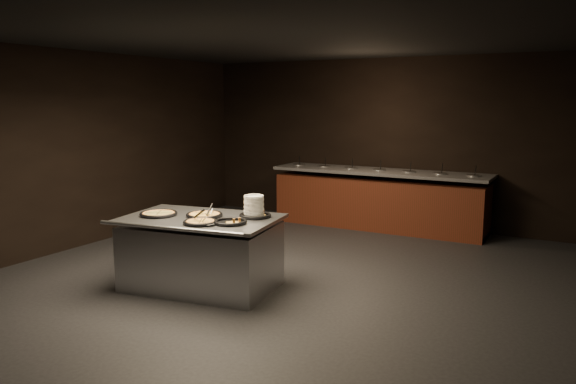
# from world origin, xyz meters

# --- Properties ---
(room) EXTENTS (7.02, 8.02, 2.92)m
(room) POSITION_xyz_m (0.00, 0.00, 1.45)
(room) COLOR black
(room) RESTS_ON ground
(salad_bar) EXTENTS (3.70, 0.83, 1.18)m
(salad_bar) POSITION_xyz_m (0.00, 3.56, 0.44)
(salad_bar) COLOR #581E14
(salad_bar) RESTS_ON ground
(serving_counter) EXTENTS (1.91, 1.38, 0.84)m
(serving_counter) POSITION_xyz_m (-0.73, -0.40, 0.40)
(serving_counter) COLOR silver
(serving_counter) RESTS_ON ground
(plate_stack) EXTENTS (0.23, 0.23, 0.26)m
(plate_stack) POSITION_xyz_m (-0.17, -0.13, 0.97)
(plate_stack) COLOR white
(plate_stack) RESTS_ON serving_counter
(pan_veggie_whole) EXTENTS (0.44, 0.44, 0.04)m
(pan_veggie_whole) POSITION_xyz_m (-1.23, -0.55, 0.86)
(pan_veggie_whole) COLOR black
(pan_veggie_whole) RESTS_ON serving_counter
(pan_cheese_whole) EXTENTS (0.42, 0.42, 0.04)m
(pan_cheese_whole) POSITION_xyz_m (-0.72, -0.34, 0.86)
(pan_cheese_whole) COLOR black
(pan_cheese_whole) RESTS_ON serving_counter
(pan_cheese_slices_a) EXTENTS (0.37, 0.37, 0.04)m
(pan_cheese_slices_a) POSITION_xyz_m (-0.18, -0.08, 0.86)
(pan_cheese_slices_a) COLOR black
(pan_cheese_slices_a) RESTS_ON serving_counter
(pan_cheese_slices_b) EXTENTS (0.38, 0.38, 0.04)m
(pan_cheese_slices_b) POSITION_xyz_m (-0.52, -0.68, 0.86)
(pan_cheese_slices_b) COLOR black
(pan_cheese_slices_b) RESTS_ON serving_counter
(pan_veggie_slices) EXTENTS (0.37, 0.37, 0.04)m
(pan_veggie_slices) POSITION_xyz_m (-0.24, -0.51, 0.86)
(pan_veggie_slices) COLOR black
(pan_veggie_slices) RESTS_ON serving_counter
(server_left) EXTENTS (0.15, 0.28, 0.14)m
(server_left) POSITION_xyz_m (-0.66, -0.29, 0.91)
(server_left) COLOR silver
(server_left) RESTS_ON serving_counter
(server_right) EXTENTS (0.34, 0.17, 0.17)m
(server_right) POSITION_xyz_m (-0.49, -0.68, 0.92)
(server_right) COLOR silver
(server_right) RESTS_ON serving_counter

